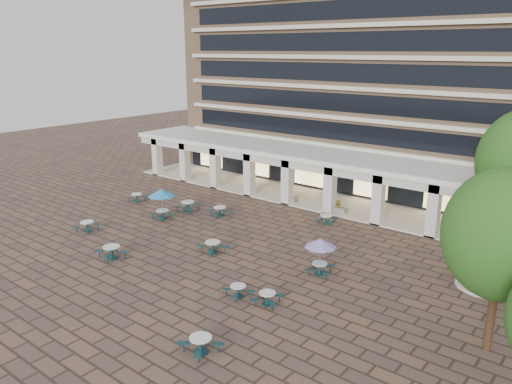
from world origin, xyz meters
TOP-DOWN VIEW (x-y plane):
  - ground at (0.00, 0.00)m, footprint 120.00×120.00m
  - apartment_building at (0.00, 25.47)m, footprint 40.00×15.50m
  - retail_arcade at (0.00, 14.80)m, footprint 42.00×6.60m
  - picnic_table_0 at (-4.17, -4.26)m, footprint 2.06×2.06m
  - picnic_table_2 at (7.65, -8.13)m, footprint 1.88×1.88m
  - picnic_table_3 at (7.32, -2.82)m, footprint 1.73×1.73m
  - picnic_table_4 at (-7.42, 2.87)m, footprint 2.14×2.14m
  - picnic_table_5 at (-9.75, -2.38)m, footprint 1.91×1.91m
  - picnic_table_7 at (5.56, -3.14)m, footprint 1.71×1.71m
  - picnic_table_8 at (-12.89, 4.71)m, footprint 1.78×1.78m
  - picnic_table_9 at (-7.35, 5.55)m, footprint 2.09×2.09m
  - picnic_table_10 at (0.31, 0.45)m, footprint 2.01×2.01m
  - picnic_table_11 at (7.54, 2.06)m, footprint 1.94×1.94m
  - picnic_table_12 at (-4.45, 6.32)m, footprint 2.07×2.07m
  - picnic_table_13 at (3.25, 10.00)m, footprint 1.80×1.80m
  - gazebo at (15.75, 6.43)m, footprint 3.48×3.48m
  - tree_east_a at (17.52, 0.11)m, footprint 5.02×5.02m
  - planter_left at (-2.23, 12.90)m, footprint 1.50×0.70m
  - planter_right at (2.66, 12.90)m, footprint 1.50×0.73m

SIDE VIEW (x-z plane):
  - ground at x=0.00m, z-range 0.00..0.00m
  - picnic_table_7 at x=5.56m, z-range 0.06..0.71m
  - picnic_table_3 at x=7.32m, z-range 0.07..0.74m
  - picnic_table_13 at x=3.25m, z-range 0.07..0.76m
  - picnic_table_8 at x=-12.89m, z-range 0.07..0.77m
  - planter_left at x=-2.23m, z-range -0.15..1.02m
  - picnic_table_5 at x=-9.75m, z-range 0.07..0.81m
  - picnic_table_12 at x=-4.45m, z-range 0.07..0.83m
  - picnic_table_2 at x=7.65m, z-range 0.07..0.83m
  - planter_right at x=2.66m, z-range -0.14..1.05m
  - picnic_table_10 at x=0.31m, z-range 0.08..0.85m
  - picnic_table_0 at x=-4.17m, z-range 0.08..0.89m
  - picnic_table_9 at x=-7.35m, z-range 0.08..0.92m
  - picnic_table_11 at x=7.54m, z-range 0.78..3.02m
  - picnic_table_4 at x=-7.42m, z-range 0.86..3.34m
  - gazebo at x=15.75m, z-range 0.82..4.06m
  - retail_arcade at x=0.00m, z-range 0.80..5.20m
  - tree_east_a at x=17.52m, z-range 1.28..9.64m
  - apartment_building at x=0.00m, z-range 0.00..25.20m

